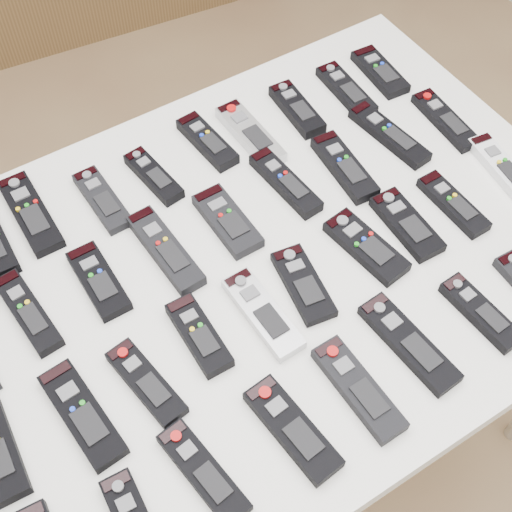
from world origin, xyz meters
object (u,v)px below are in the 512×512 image
remote_21 (146,383)px  remote_23 (263,313)px  remote_31 (203,472)px  remote_32 (292,429)px  remote_6 (250,134)px  remote_24 (303,284)px  remote_22 (199,335)px  remote_13 (166,250)px  remote_9 (380,72)px  remote_17 (389,135)px  remote_25 (366,247)px  remote_20 (82,414)px  remote_33 (358,389)px  remote_7 (297,109)px  remote_15 (285,183)px  remote_2 (31,213)px  remote_16 (344,167)px  remote_3 (102,200)px  remote_34 (409,343)px  remote_8 (346,90)px  remote_14 (227,221)px  remote_5 (207,141)px  remote_35 (481,313)px  remote_28 (503,169)px  remote_4 (154,176)px  remote_26 (407,224)px  remote_18 (445,120)px  remote_11 (28,312)px  table (256,280)px  remote_12 (99,281)px

remote_21 → remote_23: bearing=-6.5°
remote_31 → remote_32: (0.15, -0.02, 0.00)m
remote_6 → remote_24: remote_6 is taller
remote_22 → remote_13: bearing=80.4°
remote_9 → remote_13: size_ratio=0.78×
remote_17 → remote_32: 0.65m
remote_9 → remote_25: remote_25 is taller
remote_20 → remote_21: size_ratio=1.15×
remote_24 → remote_33: bearing=-91.1°
remote_7 → remote_24: size_ratio=1.00×
remote_6 → remote_15: 0.14m
remote_2 → remote_16: bearing=-21.0°
remote_3 → remote_34: 0.62m
remote_8 → remote_14: size_ratio=1.05×
remote_31 → remote_34: same height
remote_3 → remote_31: size_ratio=0.93×
remote_5 → remote_21: bearing=-135.3°
remote_16 → remote_35: 0.39m
remote_15 → remote_28: 0.42m
remote_6 → remote_15: (-0.01, -0.14, 0.00)m
remote_5 → remote_22: 0.44m
remote_16 → remote_8: bearing=57.5°
remote_25 → remote_35: size_ratio=1.07×
remote_32 → remote_13: bearing=85.2°
remote_4 → remote_26: 0.49m
remote_13 → remote_20: size_ratio=1.04×
remote_34 → remote_17: bearing=51.5°
remote_7 → remote_26: size_ratio=0.97×
remote_6 → remote_28: (0.37, -0.34, -0.00)m
remote_15 → remote_18: bearing=-9.3°
remote_26 → remote_13: bearing=157.9°
remote_3 → remote_17: bearing=-17.0°
remote_15 → remote_35: 0.43m
remote_11 → remote_14: same height
remote_31 → remote_35: size_ratio=1.11×
remote_16 → remote_35: bearing=-85.1°
table → remote_25: bearing=-24.5°
remote_3 → remote_7: size_ratio=1.04×
remote_12 → remote_26: (0.53, -0.19, 0.00)m
table → remote_15: size_ratio=7.07×
remote_2 → remote_3: (0.13, -0.04, -0.00)m
remote_18 → remote_7: bearing=145.7°
remote_26 → remote_21: bearing=-174.8°
remote_8 → remote_35: (-0.13, -0.56, 0.00)m
remote_11 → remote_18: bearing=-6.4°
remote_7 → remote_35: size_ratio=0.99×
table → remote_11: 0.40m
remote_12 → remote_13: 0.13m
remote_32 → remote_31: bearing=168.5°
remote_25 → remote_28: remote_25 is taller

